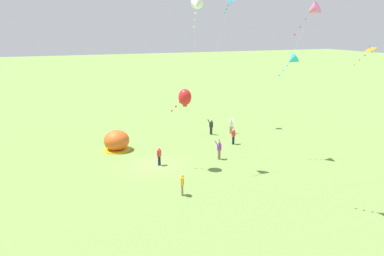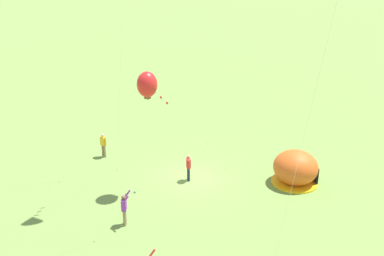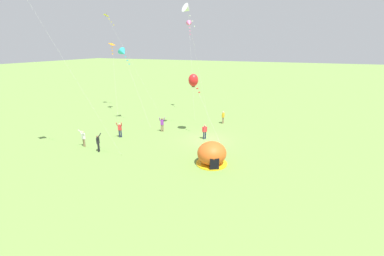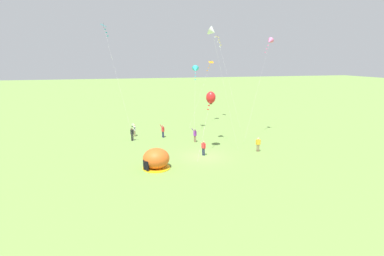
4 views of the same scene
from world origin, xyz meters
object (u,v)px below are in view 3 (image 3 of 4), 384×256
at_px(person_arms_raised, 162,124).
at_px(person_far_back, 223,117).
at_px(kite_white, 187,9).
at_px(person_flying_kite, 120,129).
at_px(kite_pink, 189,24).
at_px(kite_red, 193,80).
at_px(person_with_toddler, 83,138).
at_px(person_watching_sky, 205,131).
at_px(popup_tent, 212,154).
at_px(kite_cyan, 123,53).
at_px(kite_orange, 112,47).
at_px(kite_yellow, 109,20).
at_px(person_near_tent, 98,142).

bearing_deg(person_arms_raised, person_far_back, -44.20).
bearing_deg(kite_white, person_flying_kite, 127.98).
bearing_deg(person_flying_kite, kite_pink, -9.94).
relative_size(person_arms_raised, kite_red, 0.26).
bearing_deg(person_far_back, person_with_toddler, 140.82).
bearing_deg(person_watching_sky, popup_tent, -154.48).
height_order(person_with_toddler, kite_red, kite_red).
height_order(person_flying_kite, person_far_back, person_flying_kite).
relative_size(person_flying_kite, kite_cyan, 0.19).
bearing_deg(kite_pink, kite_white, -157.97).
relative_size(person_watching_sky, kite_pink, 0.12).
xyz_separation_m(person_arms_raised, kite_white, (1.26, -2.93, 12.98)).
relative_size(kite_pink, kite_red, 1.93).
bearing_deg(person_watching_sky, person_arms_raised, 84.57).
relative_size(person_arms_raised, kite_orange, 0.18).
relative_size(popup_tent, kite_orange, 0.26).
distance_m(person_flying_kite, kite_yellow, 19.71).
xyz_separation_m(popup_tent, kite_white, (7.67, 5.67, 12.98)).
bearing_deg(person_with_toddler, person_far_back, -39.18).
bearing_deg(kite_white, person_far_back, -32.17).
xyz_separation_m(person_flying_kite, person_with_toddler, (-3.85, 1.72, 0.00)).
bearing_deg(person_arms_raised, kite_red, -76.63).
relative_size(person_watching_sky, kite_red, 0.24).
relative_size(kite_pink, kite_orange, 1.28).
relative_size(person_with_toddler, kite_white, 0.13).
xyz_separation_m(person_arms_raised, kite_cyan, (1.78, 6.35, 8.37)).
relative_size(kite_pink, kite_white, 0.94).
relative_size(person_flying_kite, person_arms_raised, 1.00).
xyz_separation_m(person_flying_kite, kite_cyan, (5.53, 2.85, 8.37)).
relative_size(kite_yellow, kite_orange, 1.39).
bearing_deg(popup_tent, kite_yellow, 56.73).
bearing_deg(kite_yellow, kite_orange, -139.58).
xyz_separation_m(person_with_toddler, person_near_tent, (-0.47, -2.40, -0.00)).
xyz_separation_m(person_arms_raised, kite_yellow, (7.74, 12.96, 12.92)).
xyz_separation_m(person_arms_raised, kite_orange, (5.63, 11.16, 8.96)).
xyz_separation_m(kite_yellow, kite_white, (-6.47, -15.89, 0.06)).
relative_size(person_arms_raised, kite_cyan, 0.19).
height_order(person_near_tent, kite_red, kite_red).
bearing_deg(kite_orange, kite_pink, -63.03).
height_order(person_near_tent, kite_yellow, kite_yellow).
bearing_deg(person_near_tent, kite_red, -36.43).
height_order(person_with_toddler, person_watching_sky, person_with_toddler).
height_order(person_near_tent, person_arms_raised, same).
xyz_separation_m(person_with_toddler, kite_yellow, (15.34, 7.74, 12.92)).
height_order(person_near_tent, person_far_back, person_near_tent).
height_order(person_arms_raised, kite_white, kite_white).
relative_size(person_far_back, kite_pink, 0.12).
xyz_separation_m(person_arms_raised, kite_pink, (10.83, 0.94, 12.25)).
relative_size(person_far_back, kite_white, 0.12).
relative_size(kite_cyan, kite_orange, 0.93).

